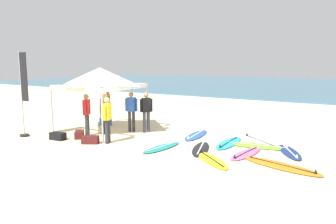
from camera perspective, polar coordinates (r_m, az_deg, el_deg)
The scene contains 24 objects.
ground_plane at distance 12.07m, azimuth -4.73°, elevation -5.46°, with size 80.00×80.00×0.00m, color beige.
sea at distance 43.47m, azimuth 22.69°, elevation 4.34°, with size 80.00×36.00×0.10m, color #386B84.
canopy_tent at distance 13.90m, azimuth -11.95°, elevation 6.23°, with size 2.94×2.94×2.75m.
surfboard_orange at distance 9.90m, azimuth 19.38°, elevation -8.97°, with size 2.49×1.25×0.19m.
surfboard_black at distance 11.18m, azimuth 5.81°, elevation -6.46°, with size 1.12×2.02×0.19m.
surfboard_blue at distance 13.16m, azimuth 4.99°, elevation -4.10°, with size 0.83×2.17×0.19m.
surfboard_navy at distance 11.45m, azimuth 20.73°, elevation -6.63°, with size 1.33×1.94×0.19m.
surfboard_cyan at distance 12.08m, azimuth 10.70°, elevation -5.40°, with size 0.64×2.15×0.19m.
surfboard_yellow at distance 10.01m, azimuth 7.63°, elevation -8.33°, with size 1.83×1.68×0.19m.
surfboard_pink at distance 10.85m, azimuth 13.60°, elevation -7.15°, with size 0.74×1.96×0.19m.
surfboard_teal at distance 11.28m, azimuth -1.11°, elevation -6.27°, with size 0.71×1.93×0.19m.
surfboard_white at distance 12.59m, azimuth 15.94°, elevation -5.00°, with size 2.05×1.82×0.19m.
surfboard_lime at distance 11.92m, azimuth 15.49°, elevation -5.77°, with size 2.51×0.97×0.19m.
person_yellow at distance 12.00m, azimuth -10.71°, elevation -0.85°, with size 0.33×0.52×1.71m.
person_red at distance 13.39m, azimuth -14.20°, elevation 0.04°, with size 0.37×0.49×1.71m.
person_black at distance 13.65m, azimuth -3.87°, elevation 0.46°, with size 0.39×0.45×1.71m.
person_blue at distance 13.88m, azimuth -6.50°, elevation 0.56°, with size 0.53×0.32×1.71m.
person_grey at distance 13.45m, azimuth -11.06°, elevation 0.19°, with size 0.55×0.22×1.71m.
person_orange at distance 15.42m, azimuth -10.59°, elevation 1.30°, with size 0.41×0.42×1.71m.
banner_flag at distance 13.96m, azimuth -24.19°, elevation 2.30°, with size 0.60×0.36×3.40m.
gear_bag_near_tent at distance 13.18m, azimuth -18.92°, elevation -4.07°, with size 0.60×0.32×0.28m, color black.
gear_bag_by_pole at distance 12.25m, azimuth -13.59°, elevation -4.80°, with size 0.60×0.32×0.28m, color #4C1919.
gear_bag_on_sand at distance 13.23m, azimuth -15.42°, elevation -3.86°, with size 0.60×0.32×0.28m, color #4C1919.
cooler_box at distance 15.57m, azimuth -10.99°, elevation -1.59°, with size 0.50×0.36×0.39m.
Camera 1 is at (7.01, -9.36, 2.99)m, focal length 34.43 mm.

